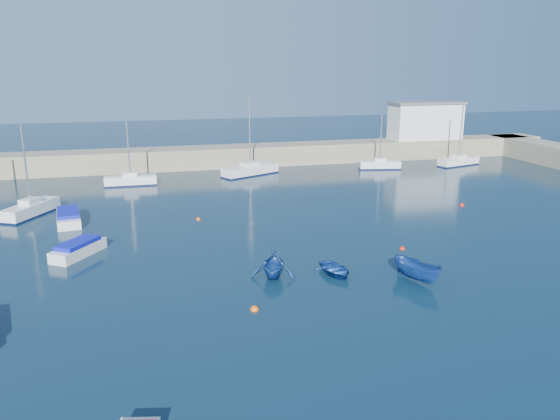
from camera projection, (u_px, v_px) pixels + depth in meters
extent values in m
plane|color=#0C2436|center=(348.00, 319.00, 29.01)|extent=(220.00, 220.00, 0.00)
cube|color=gray|center=(218.00, 157.00, 71.61)|extent=(96.00, 4.50, 2.60)
cube|color=silver|center=(425.00, 122.00, 78.05)|extent=(10.00, 4.00, 5.00)
cube|color=silver|center=(31.00, 210.00, 48.57)|extent=(4.38, 6.06, 1.11)
cylinder|color=#B7BABC|center=(26.00, 165.00, 47.53)|extent=(0.17, 0.17, 6.90)
cube|color=silver|center=(131.00, 181.00, 60.72)|extent=(5.63, 1.62, 1.05)
cylinder|color=#B7BABC|center=(128.00, 147.00, 59.74)|extent=(0.16, 0.16, 6.46)
cube|color=silver|center=(250.00, 170.00, 66.29)|extent=(7.48, 5.09, 1.16)
cylinder|color=#B7BABC|center=(250.00, 131.00, 65.04)|extent=(0.17, 0.17, 8.43)
cube|color=silver|center=(380.00, 165.00, 70.10)|extent=(5.42, 2.47, 1.02)
cylinder|color=#B7BABC|center=(381.00, 138.00, 69.19)|extent=(0.15, 0.15, 6.02)
cube|color=silver|center=(458.00, 162.00, 72.59)|extent=(6.38, 3.33, 1.02)
cylinder|color=#B7BABC|center=(461.00, 131.00, 71.54)|extent=(0.15, 0.15, 7.07)
cube|color=silver|center=(78.00, 250.00, 38.49)|extent=(3.74, 4.47, 0.78)
cube|color=#0E159C|center=(78.00, 243.00, 38.36)|extent=(3.06, 3.53, 0.29)
cube|color=silver|center=(68.00, 218.00, 46.48)|extent=(2.47, 5.41, 0.78)
cube|color=#0E159C|center=(68.00, 212.00, 46.34)|extent=(2.22, 4.10, 0.29)
imported|color=navy|center=(336.00, 270.00, 35.03)|extent=(2.62, 3.33, 0.62)
imported|color=navy|center=(273.00, 264.00, 34.54)|extent=(3.69, 3.97, 1.71)
imported|color=navy|center=(417.00, 271.00, 33.86)|extent=(2.55, 3.84, 1.39)
sphere|color=#DE540B|center=(255.00, 310.00, 30.07)|extent=(0.49, 0.49, 0.49)
sphere|color=red|center=(402.00, 249.00, 39.93)|extent=(0.43, 0.43, 0.43)
sphere|color=#DE540B|center=(199.00, 219.00, 47.49)|extent=(0.41, 0.41, 0.41)
sphere|color=red|center=(462.00, 206.00, 52.16)|extent=(0.50, 0.50, 0.50)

